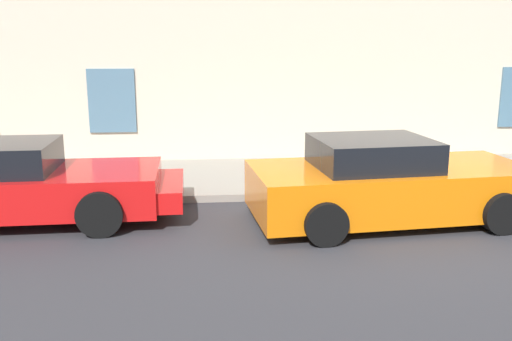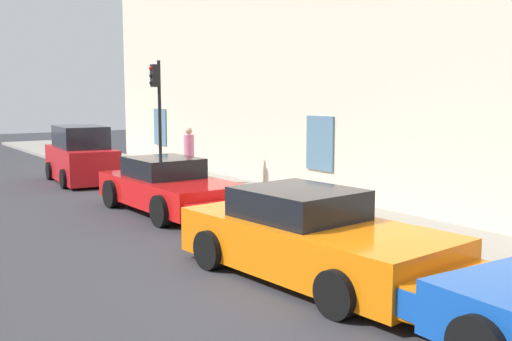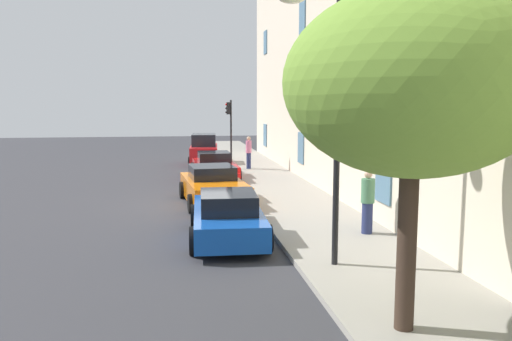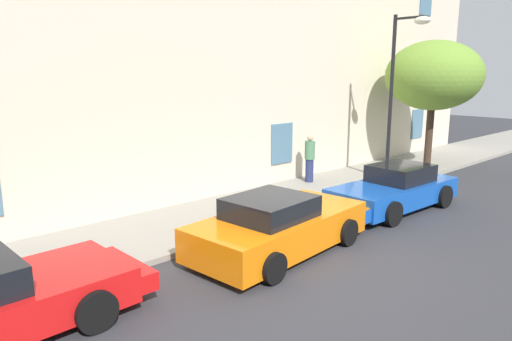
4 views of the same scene
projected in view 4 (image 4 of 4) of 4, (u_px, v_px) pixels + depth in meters
name	position (u px, v px, depth m)	size (l,w,h in m)	color
ground_plane	(294.00, 261.00, 10.54)	(80.00, 80.00, 0.00)	#333338
sidewalk	(199.00, 221.00, 13.14)	(60.00, 3.37, 0.14)	gray
sportscar_yellow_flank	(284.00, 225.00, 11.13)	(5.22, 2.56, 1.41)	orange
sportscar_white_middle	(391.00, 191.00, 14.33)	(5.08, 2.24, 1.38)	#144CB2
tree_near_kerb	(434.00, 76.00, 19.65)	(4.01, 4.01, 5.42)	#38281E
street_lamp	(402.00, 69.00, 16.96)	(0.44, 1.42, 6.13)	black
pedestrian_admiring	(310.00, 158.00, 17.46)	(0.43, 0.43, 1.78)	navy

